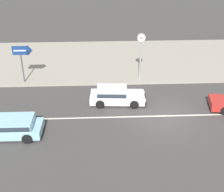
% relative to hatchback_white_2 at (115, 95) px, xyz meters
% --- Properties ---
extents(ground_plane, '(160.00, 160.00, 0.00)m').
position_rel_hatchback_white_2_xyz_m(ground_plane, '(3.09, -1.92, -0.59)').
color(ground_plane, '#423F3D').
extents(lane_centre_stripe, '(50.40, 0.14, 0.01)m').
position_rel_hatchback_white_2_xyz_m(lane_centre_stripe, '(3.09, -1.92, -0.59)').
color(lane_centre_stripe, silver).
rests_on(lane_centre_stripe, ground).
extents(kerb_strip, '(68.00, 10.00, 0.15)m').
position_rel_hatchback_white_2_xyz_m(kerb_strip, '(3.09, 7.70, -0.51)').
color(kerb_strip, '#9E9384').
rests_on(kerb_strip, ground).
extents(hatchback_white_2, '(3.91, 1.95, 1.10)m').
position_rel_hatchback_white_2_xyz_m(hatchback_white_2, '(0.00, 0.00, 0.00)').
color(hatchback_white_2, white).
rests_on(hatchback_white_2, ground).
extents(hatchback_pale_blue_3, '(3.85, 1.87, 1.10)m').
position_rel_hatchback_white_2_xyz_m(hatchback_pale_blue_3, '(-6.23, -3.58, 0.00)').
color(hatchback_pale_blue_3, '#93C6D6').
rests_on(hatchback_pale_blue_3, ground).
extents(street_clock, '(0.63, 0.22, 3.73)m').
position_rel_hatchback_white_2_xyz_m(street_clock, '(2.09, 3.34, 2.31)').
color(street_clock, '#9E9EA3').
rests_on(street_clock, kerb_strip).
extents(arrow_signboard, '(1.50, 0.75, 2.96)m').
position_rel_hatchback_white_2_xyz_m(arrow_signboard, '(-6.35, 3.25, 2.03)').
color(arrow_signboard, '#4C4C51').
rests_on(arrow_signboard, kerb_strip).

